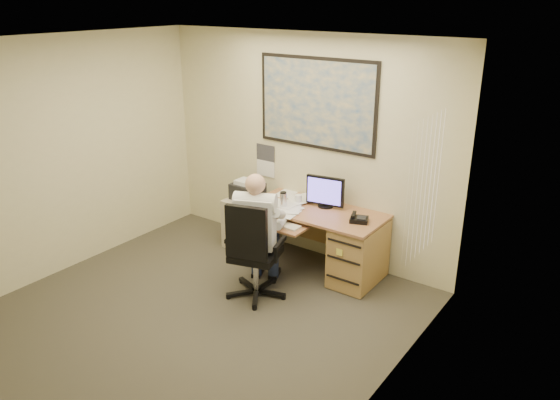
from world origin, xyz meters
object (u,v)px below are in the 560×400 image
Objects in this scene: filing_cabinet at (248,217)px; person at (257,236)px; desk at (341,240)px; office_chair at (252,269)px.

person reaches higher than filing_cabinet.
office_chair is at bearing -118.86° from desk.
desk is 1.43× the size of office_chair.
filing_cabinet is 1.31m from person.
desk is 1.79× the size of filing_cabinet.
filing_cabinet is 1.32m from office_chair.
person reaches higher than office_chair.
desk is 1.06m from person.
desk is 1.39m from filing_cabinet.
office_chair is (-0.53, -0.97, -0.12)m from desk.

